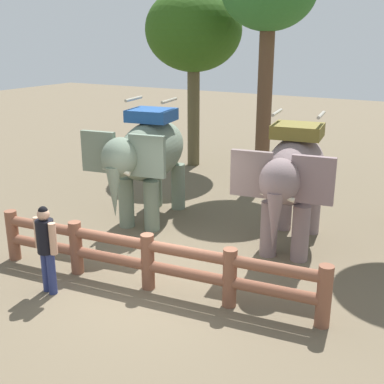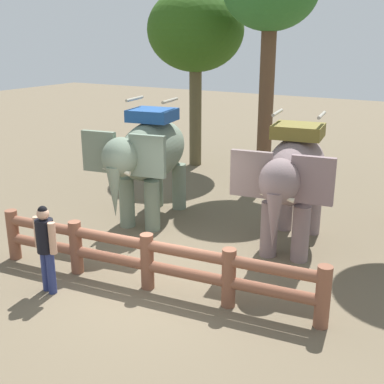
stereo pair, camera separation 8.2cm
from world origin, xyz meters
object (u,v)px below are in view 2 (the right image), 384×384
(log_fence, at_px, (147,258))
(elephant_center, at_px, (293,175))
(elephant_near_left, at_px, (149,154))
(tourist_woman_in_black, at_px, (46,243))
(tree_back_center, at_px, (196,32))

(log_fence, bearing_deg, elephant_center, 62.20)
(elephant_center, bearing_deg, log_fence, -117.80)
(elephant_near_left, relative_size, tourist_woman_in_black, 2.17)
(tree_back_center, bearing_deg, tourist_woman_in_black, -76.02)
(elephant_center, relative_size, tree_back_center, 0.58)
(elephant_near_left, distance_m, elephant_center, 3.57)
(tree_back_center, bearing_deg, elephant_near_left, -71.45)
(tourist_woman_in_black, bearing_deg, elephant_center, 52.89)
(tourist_woman_in_black, bearing_deg, tree_back_center, 103.98)
(log_fence, bearing_deg, tree_back_center, 114.43)
(elephant_center, bearing_deg, elephant_near_left, -177.92)
(tree_back_center, bearing_deg, log_fence, -65.57)
(elephant_near_left, height_order, tree_back_center, tree_back_center)
(tourist_woman_in_black, height_order, tree_back_center, tree_back_center)
(elephant_near_left, distance_m, tourist_woman_in_black, 4.01)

